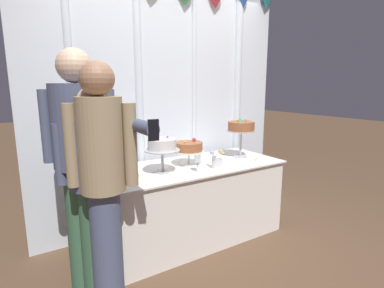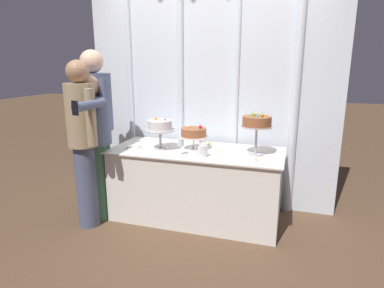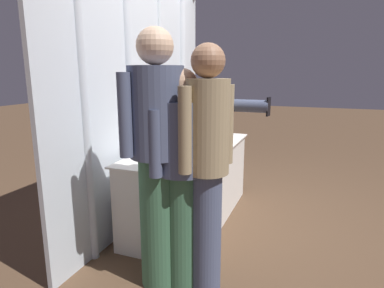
{
  "view_description": "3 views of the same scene",
  "coord_description": "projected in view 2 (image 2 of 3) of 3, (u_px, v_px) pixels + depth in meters",
  "views": [
    {
      "loc": [
        -1.53,
        -2.29,
        1.53
      ],
      "look_at": [
        0.03,
        0.16,
        0.96
      ],
      "focal_mm": 28.18,
      "sensor_mm": 36.0,
      "label": 1
    },
    {
      "loc": [
        0.93,
        -3.06,
        1.65
      ],
      "look_at": [
        -0.02,
        0.01,
        0.85
      ],
      "focal_mm": 30.59,
      "sensor_mm": 36.0,
      "label": 2
    },
    {
      "loc": [
        -3.0,
        -1.04,
        1.5
      ],
      "look_at": [
        -0.08,
        0.06,
        0.81
      ],
      "focal_mm": 30.79,
      "sensor_mm": 36.0,
      "label": 3
    }
  ],
  "objects": [
    {
      "name": "tealight_far_right",
      "position": [
        256.0,
        160.0,
        3.02
      ],
      "size": [
        0.05,
        0.05,
        0.03
      ],
      "color": "beige",
      "rests_on": "cake_table"
    },
    {
      "name": "wine_glass",
      "position": [
        181.0,
        143.0,
        3.2
      ],
      "size": [
        0.06,
        0.06,
        0.16
      ],
      "color": "silver",
      "rests_on": "cake_table"
    },
    {
      "name": "tealight_near_left",
      "position": [
        139.0,
        147.0,
        3.49
      ],
      "size": [
        0.05,
        0.05,
        0.04
      ],
      "color": "beige",
      "rests_on": "cake_table"
    },
    {
      "name": "guest_man_dark_suit",
      "position": [
        96.0,
        127.0,
        3.51
      ],
      "size": [
        0.5,
        0.5,
        1.78
      ],
      "color": "#3D6B4C",
      "rests_on": "ground_plane"
    },
    {
      "name": "flower_vase",
      "position": [
        203.0,
        150.0,
        3.15
      ],
      "size": [
        0.15,
        0.12,
        0.17
      ],
      "color": "silver",
      "rests_on": "cake_table"
    },
    {
      "name": "ground_plane",
      "position": [
        193.0,
        221.0,
        3.5
      ],
      "size": [
        24.0,
        24.0,
        0.0
      ],
      "primitive_type": "plane",
      "color": "brown"
    },
    {
      "name": "cake_display_rightmost",
      "position": [
        257.0,
        123.0,
        3.15
      ],
      "size": [
        0.3,
        0.3,
        0.43
      ],
      "color": "#B2B2B7",
      "rests_on": "cake_table"
    },
    {
      "name": "draped_curtain",
      "position": [
        211.0,
        73.0,
        3.67
      ],
      "size": [
        2.89,
        0.17,
        2.87
      ],
      "color": "silver",
      "rests_on": "ground_plane"
    },
    {
      "name": "tealight_near_right",
      "position": [
        220.0,
        152.0,
        3.29
      ],
      "size": [
        0.04,
        0.04,
        0.03
      ],
      "color": "beige",
      "rests_on": "cake_table"
    },
    {
      "name": "guest_girl_blue_dress",
      "position": [
        94.0,
        144.0,
        3.38
      ],
      "size": [
        0.49,
        0.78,
        1.53
      ],
      "color": "#3D6B4C",
      "rests_on": "ground_plane"
    },
    {
      "name": "cake_display_leftmost",
      "position": [
        160.0,
        127.0,
        3.38
      ],
      "size": [
        0.31,
        0.31,
        0.34
      ],
      "color": "#B2B2B7",
      "rests_on": "cake_table"
    },
    {
      "name": "cake_table",
      "position": [
        196.0,
        184.0,
        3.5
      ],
      "size": [
        1.79,
        0.78,
        0.76
      ],
      "color": "white",
      "rests_on": "ground_plane"
    },
    {
      "name": "guest_man_pink_jacket",
      "position": [
        83.0,
        137.0,
        3.19
      ],
      "size": [
        0.41,
        0.39,
        1.68
      ],
      "color": "#4C5675",
      "rests_on": "ground_plane"
    },
    {
      "name": "cake_display_center",
      "position": [
        194.0,
        134.0,
        3.39
      ],
      "size": [
        0.3,
        0.3,
        0.26
      ],
      "color": "silver",
      "rests_on": "cake_table"
    },
    {
      "name": "tealight_far_left",
      "position": [
        128.0,
        147.0,
        3.48
      ],
      "size": [
        0.04,
        0.04,
        0.03
      ],
      "color": "beige",
      "rests_on": "cake_table"
    }
  ]
}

